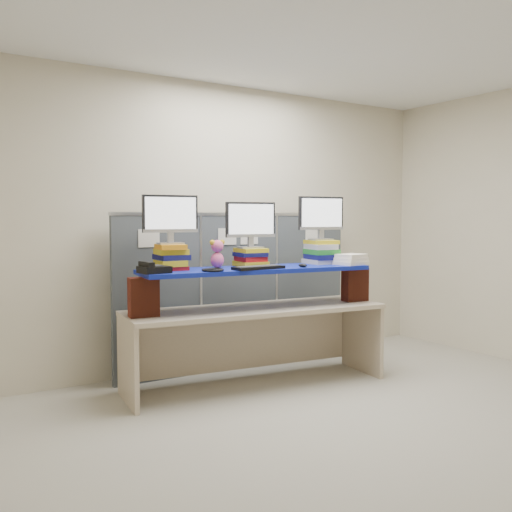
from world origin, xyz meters
TOP-DOWN VIEW (x-y plane):
  - room at (0.00, 0.00)m, footprint 5.00×4.00m
  - cubicle_partition at (-0.00, 1.78)m, footprint 2.60×0.06m
  - desk at (-0.21, 1.15)m, footprint 2.36×0.96m
  - brick_pier_left at (-1.21, 1.23)m, footprint 0.24×0.15m
  - brick_pier_right at (0.78, 0.96)m, footprint 0.24×0.15m
  - blue_board at (-0.21, 1.15)m, footprint 2.08×0.77m
  - book_stack_left at (-0.92, 1.36)m, footprint 0.28×0.32m
  - book_stack_center at (-0.18, 1.27)m, footprint 0.28×0.31m
  - book_stack_right at (0.53, 1.16)m, footprint 0.29×0.32m
  - monitor_left at (-0.92, 1.36)m, footprint 0.47×0.16m
  - monitor_center at (-0.19, 1.26)m, footprint 0.47×0.16m
  - monitor_right at (0.53, 1.17)m, footprint 0.47×0.16m
  - keyboard at (-0.28, 0.99)m, footprint 0.46×0.17m
  - mouse at (0.15, 0.94)m, footprint 0.08×0.11m
  - desk_phone at (-1.16, 1.16)m, footprint 0.23×0.21m
  - headset at (-0.69, 1.04)m, footprint 0.19×0.19m
  - plush_toy at (-0.51, 1.30)m, footprint 0.14×0.11m
  - binder_stack at (0.70, 0.93)m, footprint 0.30×0.26m

SIDE VIEW (x-z plane):
  - desk at x=-0.21m, z-range 0.21..0.91m
  - cubicle_partition at x=0.00m, z-range 0.00..1.53m
  - brick_pier_left at x=-1.21m, z-range 0.70..1.01m
  - brick_pier_right at x=0.78m, z-range 0.70..1.01m
  - blue_board at x=-0.21m, z-range 1.01..1.05m
  - headset at x=-0.69m, z-range 1.05..1.07m
  - keyboard at x=-0.28m, z-range 1.05..1.08m
  - mouse at x=0.15m, z-range 1.05..1.08m
  - desk_phone at x=-1.16m, z-range 1.04..1.13m
  - binder_stack at x=0.70m, z-range 1.05..1.14m
  - book_stack_center at x=-0.18m, z-range 1.05..1.21m
  - book_stack_left at x=-0.92m, z-range 1.05..1.26m
  - book_stack_right at x=0.53m, z-range 1.05..1.27m
  - plush_toy at x=-0.51m, z-range 1.05..1.30m
  - room at x=0.00m, z-range 0.00..2.80m
  - monitor_center at x=-0.19m, z-range 1.24..1.65m
  - monitor_left at x=-0.92m, z-range 1.29..1.70m
  - monitor_right at x=0.53m, z-range 1.30..1.71m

